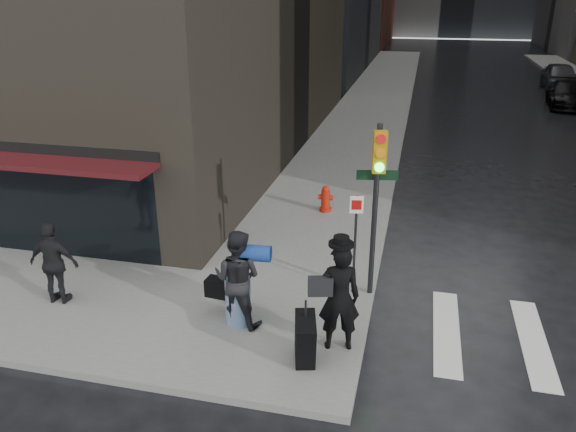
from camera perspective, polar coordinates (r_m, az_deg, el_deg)
name	(u,v)px	position (r m, az deg, el deg)	size (l,w,h in m)	color
ground	(261,335)	(11.09, -2.79, -12.02)	(140.00, 140.00, 0.00)	black
sidewalk_left	(380,94)	(36.41, 9.28, 12.17)	(4.00, 50.00, 0.15)	slate
man_overcoat	(332,304)	(9.96, 4.51, -8.95)	(1.16, 1.37, 2.25)	black
man_jeans	(237,278)	(10.74, -5.17, -6.27)	(1.38, 0.84, 1.96)	black
man_greycoat	(54,263)	(12.38, -22.65, -4.46)	(1.06, 0.49, 1.78)	black
traffic_light	(375,189)	(11.26, 8.83, 2.68)	(0.91, 0.50, 3.68)	black
fire_hydrant	(326,200)	(16.38, 3.84, 1.65)	(0.43, 0.34, 0.78)	#B61C0B
parked_car_3	(567,94)	(35.75, 26.49, 11.01)	(1.95, 4.79, 1.39)	black
parked_car_4	(560,76)	(41.86, 25.90, 12.64)	(1.97, 4.91, 1.67)	#39393E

